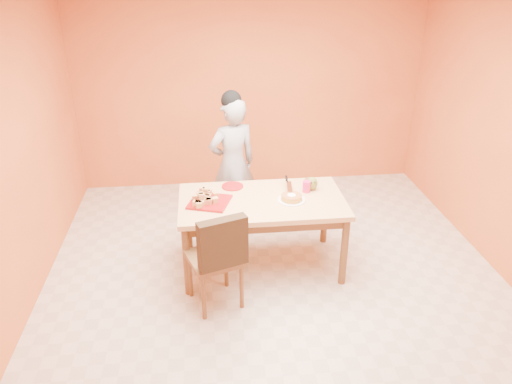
{
  "coord_description": "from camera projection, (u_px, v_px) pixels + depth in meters",
  "views": [
    {
      "loc": [
        -0.64,
        -3.88,
        2.93
      ],
      "look_at": [
        -0.17,
        0.3,
        0.89
      ],
      "focal_mm": 35.0,
      "sensor_mm": 36.0,
      "label": 1
    }
  ],
  "objects": [
    {
      "name": "floor",
      "position": [
        277.0,
        287.0,
        4.81
      ],
      "size": [
        5.0,
        5.0,
        0.0
      ],
      "primitive_type": "plane",
      "color": "beige",
      "rests_on": "ground"
    },
    {
      "name": "wall_back",
      "position": [
        250.0,
        86.0,
        6.45
      ],
      "size": [
        4.5,
        0.0,
        4.5
      ],
      "primitive_type": "plane",
      "rotation": [
        1.57,
        0.0,
        0.0
      ],
      "color": "#D16A30",
      "rests_on": "floor"
    },
    {
      "name": "wall_left",
      "position": [
        3.0,
        169.0,
        3.99
      ],
      "size": [
        0.0,
        5.0,
        5.0
      ],
      "primitive_type": "plane",
      "rotation": [
        1.57,
        0.0,
        1.57
      ],
      "color": "#D16A30",
      "rests_on": "floor"
    },
    {
      "name": "dining_table",
      "position": [
        262.0,
        208.0,
        4.86
      ],
      "size": [
        1.6,
        0.9,
        0.76
      ],
      "color": "tan",
      "rests_on": "floor"
    },
    {
      "name": "dining_chair",
      "position": [
        214.0,
        257.0,
        4.38
      ],
      "size": [
        0.58,
        0.64,
        0.97
      ],
      "rotation": [
        0.0,
        0.0,
        0.34
      ],
      "color": "brown",
      "rests_on": "floor"
    },
    {
      "name": "pastry_pile",
      "position": [
        209.0,
        196.0,
        4.72
      ],
      "size": [
        0.32,
        0.32,
        0.11
      ],
      "primitive_type": null,
      "color": "tan",
      "rests_on": "pastry_platter"
    },
    {
      "name": "person",
      "position": [
        233.0,
        164.0,
        5.6
      ],
      "size": [
        0.65,
        0.53,
        1.53
      ],
      "primitive_type": "imported",
      "rotation": [
        0.0,
        0.0,
        3.48
      ],
      "color": "gray",
      "rests_on": "floor"
    },
    {
      "name": "pastry_platter",
      "position": [
        210.0,
        202.0,
        4.75
      ],
      "size": [
        0.46,
        0.46,
        0.02
      ],
      "primitive_type": "cube",
      "rotation": [
        0.0,
        0.0,
        -0.33
      ],
      "color": "maroon",
      "rests_on": "dining_table"
    },
    {
      "name": "red_dinner_plate",
      "position": [
        233.0,
        186.0,
        5.07
      ],
      "size": [
        0.26,
        0.26,
        0.01
      ],
      "primitive_type": "cylinder",
      "rotation": [
        0.0,
        0.0,
        -0.18
      ],
      "color": "maroon",
      "rests_on": "dining_table"
    },
    {
      "name": "white_cake_plate",
      "position": [
        291.0,
        200.0,
        4.79
      ],
      "size": [
        0.27,
        0.27,
        0.01
      ],
      "primitive_type": "cylinder",
      "rotation": [
        0.0,
        0.0,
        -0.01
      ],
      "color": "white",
      "rests_on": "dining_table"
    },
    {
      "name": "sponge_cake",
      "position": [
        292.0,
        197.0,
        4.78
      ],
      "size": [
        0.26,
        0.26,
        0.05
      ],
      "primitive_type": "cylinder",
      "rotation": [
        0.0,
        0.0,
        -0.36
      ],
      "color": "gold",
      "rests_on": "white_cake_plate"
    },
    {
      "name": "cake_server",
      "position": [
        289.0,
        187.0,
        4.93
      ],
      "size": [
        0.08,
        0.25,
        0.01
      ],
      "primitive_type": "cube",
      "rotation": [
        0.0,
        0.0,
        -0.12
      ],
      "color": "silver",
      "rests_on": "sponge_cake"
    },
    {
      "name": "egg_ornament",
      "position": [
        312.0,
        184.0,
        4.98
      ],
      "size": [
        0.14,
        0.12,
        0.14
      ],
      "primitive_type": "ellipsoid",
      "rotation": [
        0.0,
        0.0,
        -0.4
      ],
      "color": "olive",
      "rests_on": "dining_table"
    },
    {
      "name": "magenta_glass",
      "position": [
        307.0,
        187.0,
        4.95
      ],
      "size": [
        0.1,
        0.1,
        0.11
      ],
      "primitive_type": "cylinder",
      "rotation": [
        0.0,
        0.0,
        0.26
      ],
      "color": "#CA1E5F",
      "rests_on": "dining_table"
    },
    {
      "name": "checker_tin",
      "position": [
        310.0,
        180.0,
        5.18
      ],
      "size": [
        0.14,
        0.14,
        0.03
      ],
      "primitive_type": "cylinder",
      "rotation": [
        0.0,
        0.0,
        0.39
      ],
      "color": "#3E1E11",
      "rests_on": "dining_table"
    }
  ]
}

